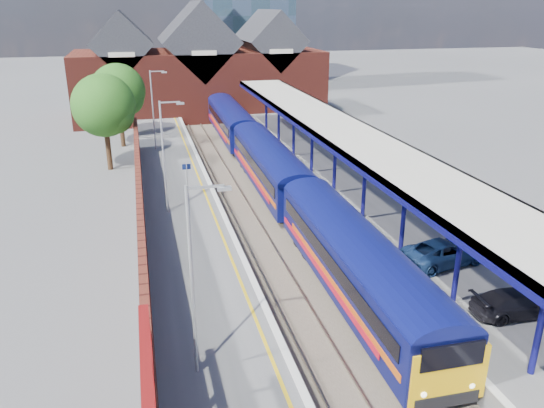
{
  "coord_description": "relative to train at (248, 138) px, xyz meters",
  "views": [
    {
      "loc": [
        -7.73,
        -9.79,
        13.26
      ],
      "look_at": [
        -0.79,
        17.67,
        2.6
      ],
      "focal_mm": 35.0,
      "sensor_mm": 36.0,
      "label": 1
    }
  ],
  "objects": [
    {
      "name": "train",
      "position": [
        0.0,
        0.0,
        0.0
      ],
      "size": [
        3.04,
        65.94,
        3.45
      ],
      "color": "#0B1051",
      "rests_on": "ground"
    },
    {
      "name": "tree_far",
      "position": [
        -10.84,
        8.37,
        3.23
      ],
      "size": [
        5.2,
        5.2,
        8.1
      ],
      "color": "#382314",
      "rests_on": "ground"
    },
    {
      "name": "lamp_post_c",
      "position": [
        -7.86,
        -13.54,
        2.87
      ],
      "size": [
        1.48,
        0.18,
        7.0
      ],
      "color": "#A5A8AA",
      "rests_on": "left_platform"
    },
    {
      "name": "ground",
      "position": [
        -1.49,
        -5.54,
        -2.12
      ],
      "size": [
        240.0,
        240.0,
        0.0
      ],
      "primitive_type": "plane",
      "color": "#5B5B5E",
      "rests_on": "ground"
    },
    {
      "name": "tree_near",
      "position": [
        -11.84,
        0.37,
        3.23
      ],
      "size": [
        5.2,
        5.2,
        8.1
      ],
      "color": "#382314",
      "rests_on": "ground"
    },
    {
      "name": "lamp_post_b",
      "position": [
        -7.86,
        -29.54,
        2.87
      ],
      "size": [
        1.48,
        0.18,
        7.0
      ],
      "color": "#A5A8AA",
      "rests_on": "left_platform"
    },
    {
      "name": "right_platform",
      "position": [
        4.51,
        -15.54,
        -1.62
      ],
      "size": [
        6.0,
        76.0,
        1.0
      ],
      "primitive_type": "cube",
      "color": "#565659",
      "rests_on": "ground"
    },
    {
      "name": "ballast_bed",
      "position": [
        -1.49,
        -15.54,
        -2.09
      ],
      "size": [
        6.0,
        76.0,
        0.06
      ],
      "primitive_type": "cube",
      "color": "#473D33",
      "rests_on": "ground"
    },
    {
      "name": "canopy",
      "position": [
        3.99,
        -13.59,
        3.13
      ],
      "size": [
        4.5,
        52.0,
        4.48
      ],
      "color": "#0F0F59",
      "rests_on": "right_platform"
    },
    {
      "name": "yellow_line",
      "position": [
        -5.24,
        -15.54,
        -1.12
      ],
      "size": [
        0.14,
        76.0,
        0.01
      ],
      "primitive_type": "cube",
      "color": "yellow",
      "rests_on": "left_platform"
    },
    {
      "name": "station_building",
      "position": [
        -1.49,
        22.46,
        3.33
      ],
      "size": [
        30.0,
        12.12,
        13.78
      ],
      "color": "maroon",
      "rests_on": "ground"
    },
    {
      "name": "brick_wall",
      "position": [
        -9.59,
        -22.0,
        0.33
      ],
      "size": [
        0.35,
        50.0,
        3.86
      ],
      "color": "maroon",
      "rests_on": "left_platform"
    },
    {
      "name": "parked_car_dark",
      "position": [
        5.44,
        -29.13,
        -0.56
      ],
      "size": [
        3.91,
        1.74,
        1.11
      ],
      "primitive_type": "imported",
      "rotation": [
        0.0,
        0.0,
        1.52
      ],
      "color": "black",
      "rests_on": "right_platform"
    },
    {
      "name": "left_platform",
      "position": [
        -6.99,
        -15.54,
        -1.62
      ],
      "size": [
        5.0,
        76.0,
        1.0
      ],
      "primitive_type": "cube",
      "color": "#565659",
      "rests_on": "ground"
    },
    {
      "name": "lamp_post_d",
      "position": [
        -7.86,
        2.46,
        2.87
      ],
      "size": [
        1.48,
        0.18,
        7.0
      ],
      "color": "#A5A8AA",
      "rests_on": "left_platform"
    },
    {
      "name": "platform_sign",
      "position": [
        -6.49,
        -11.54,
        0.57
      ],
      "size": [
        0.55,
        0.08,
        2.5
      ],
      "color": "#A5A8AA",
      "rests_on": "left_platform"
    },
    {
      "name": "parked_car_blue",
      "position": [
        5.06,
        -24.11,
        -0.5
      ],
      "size": [
        4.79,
        2.85,
        1.25
      ],
      "primitive_type": "imported",
      "rotation": [
        0.0,
        0.0,
        1.75
      ],
      "color": "navy",
      "rests_on": "right_platform"
    },
    {
      "name": "coping_right",
      "position": [
        1.66,
        -15.54,
        -1.1
      ],
      "size": [
        0.3,
        76.0,
        0.05
      ],
      "primitive_type": "cube",
      "color": "silver",
      "rests_on": "right_platform"
    },
    {
      "name": "coping_left",
      "position": [
        -4.64,
        -15.54,
        -1.1
      ],
      "size": [
        0.3,
        76.0,
        0.05
      ],
      "primitive_type": "cube",
      "color": "silver",
      "rests_on": "left_platform"
    },
    {
      "name": "rails",
      "position": [
        -1.49,
        -15.54,
        -2.0
      ],
      "size": [
        4.51,
        76.0,
        0.14
      ],
      "color": "slate",
      "rests_on": "ground"
    }
  ]
}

